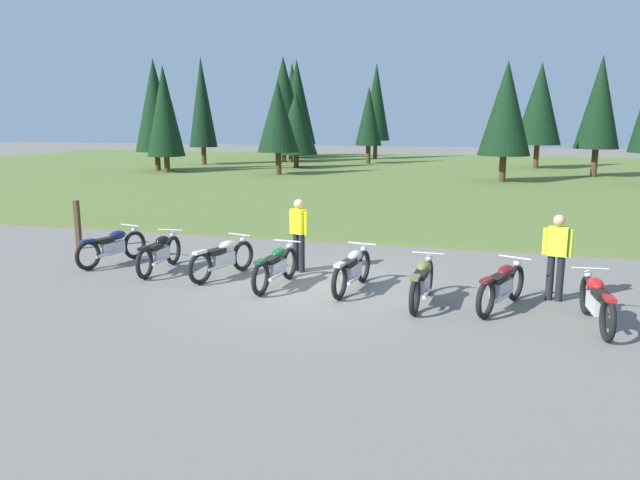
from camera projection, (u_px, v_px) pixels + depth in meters
ground_plane at (312, 288)px, 12.51m from camera, size 140.00×140.00×0.00m
grass_moorland at (433, 175)px, 37.70m from camera, size 80.00×44.00×0.10m
forest_treeline at (371, 106)px, 43.63m from camera, size 42.45×22.66×8.64m
motorcycle_navy at (112, 246)px, 14.53m from camera, size 0.77×2.06×0.88m
motorcycle_black at (160, 253)px, 13.83m from camera, size 0.62×2.10×0.88m
motorcycle_cream at (223, 258)px, 13.32m from camera, size 0.82×2.04×0.88m
motorcycle_british_green at (276, 266)px, 12.55m from camera, size 0.62×2.10×0.88m
motorcycle_silver at (352, 269)px, 12.28m from camera, size 0.62×2.10×0.88m
motorcycle_olive at (422, 281)px, 11.35m from camera, size 0.62×2.10×0.88m
motorcycle_maroon at (502, 286)px, 11.06m from camera, size 0.97×1.98×0.88m
motorcycle_red at (597, 301)px, 10.11m from camera, size 0.62×2.10×0.88m
rider_in_hivis_vest at (557, 252)px, 11.48m from camera, size 0.54×0.29×1.67m
rider_checking_bike at (299, 231)px, 13.72m from camera, size 0.50×0.36×1.67m
trail_marker_post at (78, 225)px, 16.27m from camera, size 0.12×0.12×1.31m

